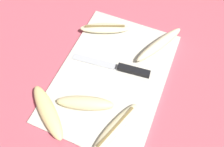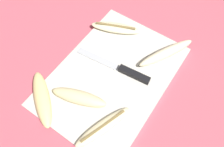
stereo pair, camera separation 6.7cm
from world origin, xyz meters
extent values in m
plane|color=#C65160|center=(0.00, 0.00, 0.00)|extent=(4.00, 4.00, 0.00)
cube|color=beige|center=(0.00, 0.00, 0.01)|extent=(0.46, 0.32, 0.01)
cube|color=black|center=(0.04, -0.06, 0.02)|extent=(0.03, 0.10, 0.02)
cube|color=#B7BABF|center=(0.02, 0.07, 0.01)|extent=(0.04, 0.15, 0.00)
ellipsoid|color=beige|center=(-0.15, -0.07, 0.02)|extent=(0.18, 0.09, 0.02)
cube|color=olive|center=(-0.15, -0.07, 0.03)|extent=(0.14, 0.05, 0.00)
ellipsoid|color=beige|center=(0.16, 0.09, 0.02)|extent=(0.11, 0.17, 0.02)
cube|color=olive|center=(0.16, 0.09, 0.03)|extent=(0.06, 0.13, 0.00)
ellipsoid|color=beige|center=(-0.12, 0.03, 0.03)|extent=(0.09, 0.17, 0.03)
ellipsoid|color=beige|center=(0.16, -0.10, 0.03)|extent=(0.19, 0.12, 0.04)
ellipsoid|color=#EDD689|center=(-0.18, 0.12, 0.03)|extent=(0.14, 0.17, 0.03)
camera|label=1|loc=(-0.30, -0.13, 0.60)|focal=35.00mm
camera|label=2|loc=(-0.27, -0.18, 0.60)|focal=35.00mm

